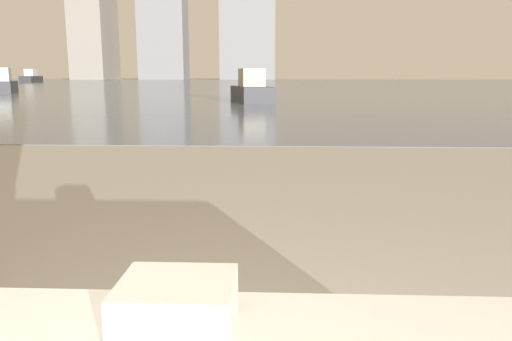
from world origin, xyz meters
TOP-DOWN VIEW (x-y plane):
  - towel_stack at (-0.04, 0.75)m, footprint 0.23×0.21m
  - harbor_water at (0.00, 62.00)m, footprint 180.00×110.00m
  - harbor_boat_0 at (-15.89, 28.56)m, footprint 2.65×4.03m
  - harbor_boat_1 at (-36.06, 72.68)m, footprint 2.36×5.24m
  - harbor_boat_2 at (-0.84, 19.13)m, footprint 1.90×3.54m

SIDE VIEW (x-z plane):
  - harbor_water at x=0.00m, z-range 0.00..0.01m
  - harbor_boat_2 at x=-0.84m, z-range -0.18..1.08m
  - harbor_boat_0 at x=-15.89m, z-range -0.20..1.23m
  - towel_stack at x=-0.04m, z-range 0.49..0.61m
  - harbor_boat_1 at x=-36.06m, z-range -0.27..1.63m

